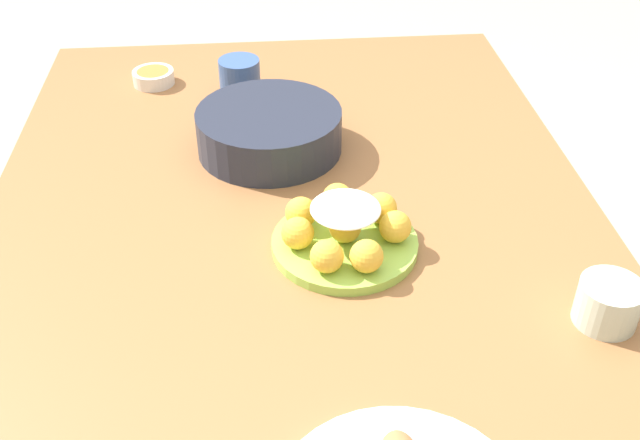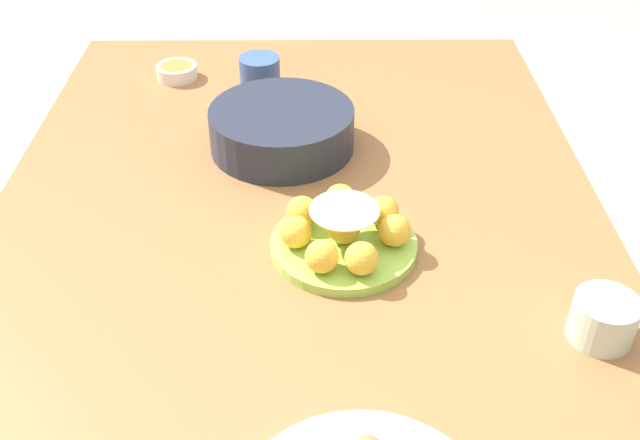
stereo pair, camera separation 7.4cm
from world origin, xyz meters
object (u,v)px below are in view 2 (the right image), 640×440
at_px(serving_bowl, 282,127).
at_px(sauce_bowl, 177,71).
at_px(cup_near, 603,319).
at_px(dining_table, 298,275).
at_px(cup_far, 260,75).
at_px(cake_plate, 343,233).

distance_m(serving_bowl, sauce_bowl, 0.38).
height_order(sauce_bowl, cup_near, cup_near).
distance_m(dining_table, cup_far, 0.51).
bearing_deg(dining_table, sauce_bowl, 25.84).
relative_size(dining_table, serving_bowl, 5.75).
bearing_deg(cup_far, cup_near, -145.70).
height_order(cup_near, cup_far, cup_far).
bearing_deg(cup_near, serving_bowl, 41.55).
bearing_deg(cup_far, sauce_bowl, 69.44).
relative_size(dining_table, cup_near, 17.76).
relative_size(dining_table, cup_far, 18.07).
bearing_deg(sauce_bowl, cup_near, -139.41).
bearing_deg(cup_far, serving_bowl, -166.78).
xyz_separation_m(dining_table, cup_near, (-0.23, -0.41, 0.12)).
height_order(dining_table, cake_plate, cake_plate).
relative_size(cake_plate, serving_bowl, 0.85).
distance_m(serving_bowl, cup_near, 0.66).
relative_size(serving_bowl, cup_far, 3.14).
bearing_deg(serving_bowl, cup_far, 13.22).
relative_size(cake_plate, cup_far, 2.66).
height_order(serving_bowl, cup_near, serving_bowl).
height_order(serving_bowl, sauce_bowl, serving_bowl).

